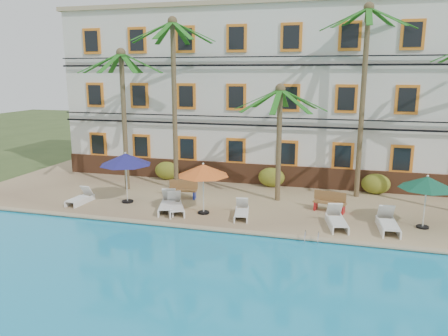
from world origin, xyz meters
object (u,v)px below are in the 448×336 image
(bench_left, at_px, (182,189))
(bench_right, at_px, (330,201))
(palm_b, at_px, (174,83))
(lounger_d, at_px, (242,211))
(palm_c, at_px, (279,124))
(palm_a, at_px, (123,100))
(umbrella_red, at_px, (203,170))
(umbrella_green, at_px, (427,183))
(palm_d, at_px, (364,78))
(lounger_b, at_px, (168,204))
(umbrella_blue, at_px, (126,159))
(lounger_e, at_px, (337,220))
(lounger_f, at_px, (388,223))
(lounger_c, at_px, (175,206))
(pool_ladder, at_px, (312,240))
(lounger_a, at_px, (80,198))

(bench_left, distance_m, bench_right, 7.45)
(palm_b, height_order, lounger_d, palm_b)
(palm_c, relative_size, bench_right, 3.73)
(palm_a, height_order, palm_c, palm_a)
(umbrella_red, distance_m, bench_left, 3.21)
(umbrella_red, xyz_separation_m, umbrella_green, (9.45, 0.63, -0.10))
(palm_d, xyz_separation_m, umbrella_red, (-6.86, -4.81, -4.06))
(lounger_b, distance_m, bench_left, 2.16)
(umbrella_blue, distance_m, bench_left, 3.29)
(palm_b, distance_m, umbrella_green, 13.17)
(palm_d, xyz_separation_m, umbrella_green, (2.59, -4.18, -4.16))
(lounger_e, distance_m, bench_right, 2.13)
(palm_b, bearing_deg, bench_right, -11.71)
(lounger_d, distance_m, lounger_e, 4.15)
(palm_a, bearing_deg, lounger_d, -22.51)
(umbrella_blue, distance_m, umbrella_red, 4.29)
(palm_b, relative_size, lounger_b, 4.31)
(lounger_f, relative_size, bench_right, 1.30)
(palm_a, distance_m, palm_b, 2.89)
(palm_a, height_order, bench_right, palm_a)
(umbrella_red, bearing_deg, lounger_e, -2.01)
(lounger_b, bearing_deg, lounger_c, -18.13)
(bench_left, height_order, pool_ladder, bench_left)
(palm_b, relative_size, lounger_f, 4.50)
(lounger_b, distance_m, lounger_d, 3.56)
(bench_right, bearing_deg, palm_d, 66.77)
(palm_c, bearing_deg, lounger_a, -161.52)
(lounger_c, height_order, lounger_d, lounger_c)
(palm_c, xyz_separation_m, pool_ladder, (2.11, -5.05, -3.89))
(umbrella_blue, bearing_deg, lounger_f, -3.47)
(lounger_e, bearing_deg, lounger_a, 179.50)
(palm_d, xyz_separation_m, lounger_d, (-5.05, -4.84, -5.84))
(palm_d, height_order, umbrella_blue, palm_d)
(lounger_c, bearing_deg, bench_left, 102.49)
(lounger_e, bearing_deg, lounger_d, 177.61)
(lounger_d, xyz_separation_m, pool_ladder, (3.27, -1.99, -0.26))
(palm_a, xyz_separation_m, lounger_b, (3.69, -3.00, -4.63))
(lounger_d, bearing_deg, palm_b, 141.39)
(lounger_f, height_order, bench_left, lounger_f)
(umbrella_blue, bearing_deg, bench_left, 31.16)
(umbrella_green, relative_size, lounger_e, 1.13)
(palm_b, height_order, lounger_f, palm_b)
(lounger_e, bearing_deg, palm_a, 164.43)
(bench_right, bearing_deg, umbrella_green, -18.13)
(lounger_a, bearing_deg, palm_b, 45.68)
(palm_b, xyz_separation_m, palm_c, (5.74, -0.59, -1.94))
(palm_c, relative_size, bench_left, 3.78)
(lounger_c, distance_m, lounger_e, 7.29)
(palm_b, distance_m, palm_d, 9.71)
(palm_c, xyz_separation_m, lounger_b, (-4.72, -3.06, -3.58))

